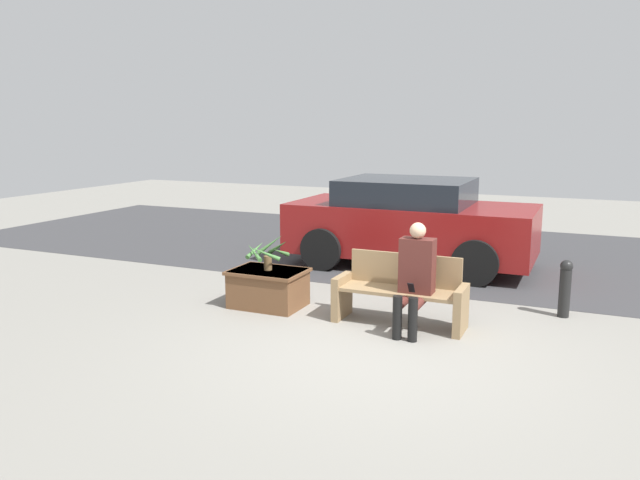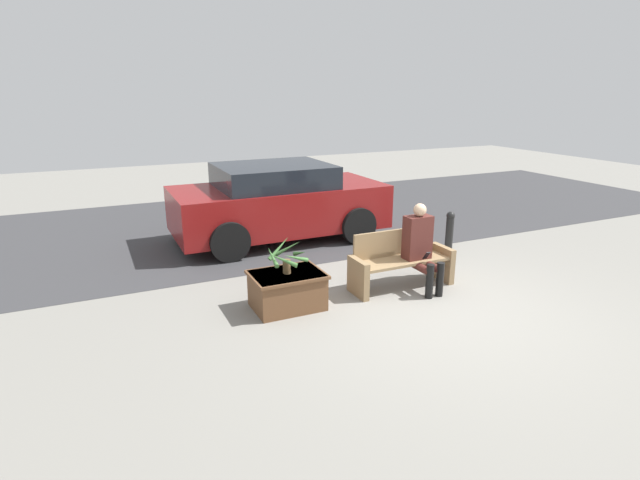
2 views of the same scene
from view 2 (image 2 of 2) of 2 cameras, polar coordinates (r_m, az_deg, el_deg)
ground_plane at (r=6.73m, az=13.37°, el=-7.67°), size 30.00×30.00×0.00m
road_surface at (r=11.06m, az=-3.46°, el=2.47°), size 20.00×6.00×0.01m
bench at (r=7.24m, az=9.15°, el=-2.41°), size 1.52×0.49×0.81m
person_seated at (r=7.14m, az=11.46°, el=-0.54°), size 0.38×0.61×1.23m
planter_box at (r=6.51m, az=-3.77°, el=-5.62°), size 0.93×0.69×0.48m
potted_plant at (r=6.35m, az=-3.87°, el=-1.87°), size 0.54×0.55×0.44m
parked_car at (r=9.41m, az=-4.81°, el=4.36°), size 3.90×1.98×1.43m
bollard_post at (r=9.06m, az=14.59°, el=1.12°), size 0.15×0.15×0.71m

